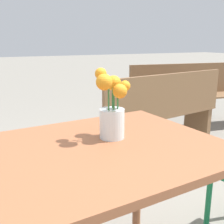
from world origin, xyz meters
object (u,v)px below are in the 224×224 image
(table_front, at_px, (102,170))
(bench_middle, at_px, (196,93))
(flower_vase, at_px, (112,112))
(bench_near, at_px, (160,114))

(table_front, xyz_separation_m, bench_middle, (2.19, 1.84, -0.17))
(flower_vase, distance_m, bench_middle, 2.78)
(table_front, distance_m, bench_near, 1.68)
(flower_vase, xyz_separation_m, bench_middle, (2.11, 1.77, -0.38))
(bench_near, xyz_separation_m, bench_middle, (1.03, 0.64, 0.02))
(bench_near, bearing_deg, table_front, -134.09)
(flower_vase, bearing_deg, bench_near, 46.28)
(flower_vase, distance_m, bench_near, 1.62)
(table_front, height_order, flower_vase, flower_vase)
(flower_vase, bearing_deg, table_front, -139.53)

